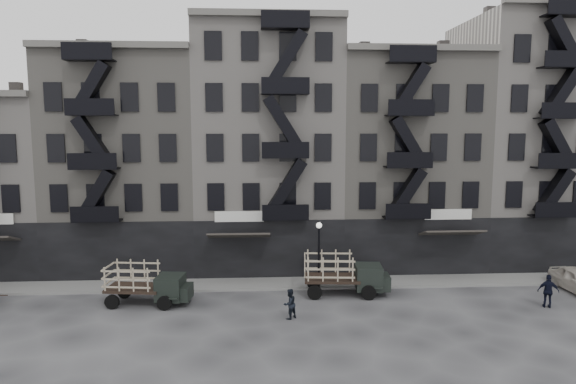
{
  "coord_description": "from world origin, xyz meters",
  "views": [
    {
      "loc": [
        -0.74,
        -28.38,
        10.24
      ],
      "look_at": [
        1.16,
        4.0,
        6.01
      ],
      "focal_mm": 32.0,
      "sensor_mm": 36.0,
      "label": 1
    }
  ],
  "objects": [
    {
      "name": "ground",
      "position": [
        0.0,
        0.0,
        0.0
      ],
      "size": [
        140.0,
        140.0,
        0.0
      ],
      "primitive_type": "plane",
      "color": "#38383A",
      "rests_on": "ground"
    },
    {
      "name": "pedestrian_mid",
      "position": [
        0.88,
        -2.19,
        0.82
      ],
      "size": [
        1.0,
        0.98,
        1.63
      ],
      "primitive_type": "imported",
      "rotation": [
        0.0,
        0.0,
        3.82
      ],
      "color": "black",
      "rests_on": "ground"
    },
    {
      "name": "policeman",
      "position": [
        15.57,
        -1.34,
        0.95
      ],
      "size": [
        1.2,
        0.81,
        1.9
      ],
      "primitive_type": "imported",
      "rotation": [
        0.0,
        0.0,
        2.8
      ],
      "color": "black",
      "rests_on": "ground"
    },
    {
      "name": "building_center",
      "position": [
        -0.0,
        9.82,
        8.5
      ],
      "size": [
        10.0,
        11.35,
        18.2
      ],
      "color": "#ACA69E",
      "rests_on": "ground"
    },
    {
      "name": "stake_truck_east",
      "position": [
        4.4,
        1.55,
        1.46
      ],
      "size": [
        5.24,
        2.47,
        2.56
      ],
      "rotation": [
        0.0,
        0.0,
        -0.08
      ],
      "color": "black",
      "rests_on": "ground"
    },
    {
      "name": "stake_truck_west",
      "position": [
        -7.2,
        0.52,
        1.37
      ],
      "size": [
        4.97,
        2.47,
        2.4
      ],
      "rotation": [
        0.0,
        0.0,
        -0.12
      ],
      "color": "black",
      "rests_on": "ground"
    },
    {
      "name": "lamp_post",
      "position": [
        3.0,
        2.6,
        2.78
      ],
      "size": [
        0.36,
        0.36,
        4.28
      ],
      "color": "black",
      "rests_on": "ground"
    },
    {
      "name": "building_midwest",
      "position": [
        -10.0,
        9.83,
        7.5
      ],
      "size": [
        10.0,
        11.35,
        16.2
      ],
      "color": "gray",
      "rests_on": "ground"
    },
    {
      "name": "building_east",
      "position": [
        20.0,
        9.82,
        9.0
      ],
      "size": [
        10.0,
        11.35,
        19.2
      ],
      "color": "#ACA69E",
      "rests_on": "ground"
    },
    {
      "name": "sidewalk",
      "position": [
        0.0,
        3.75,
        0.07
      ],
      "size": [
        55.0,
        2.5,
        0.15
      ],
      "primitive_type": "cube",
      "color": "slate",
      "rests_on": "ground"
    },
    {
      "name": "building_mideast",
      "position": [
        10.0,
        9.83,
        7.5
      ],
      "size": [
        10.0,
        11.35,
        16.2
      ],
      "color": "gray",
      "rests_on": "ground"
    }
  ]
}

